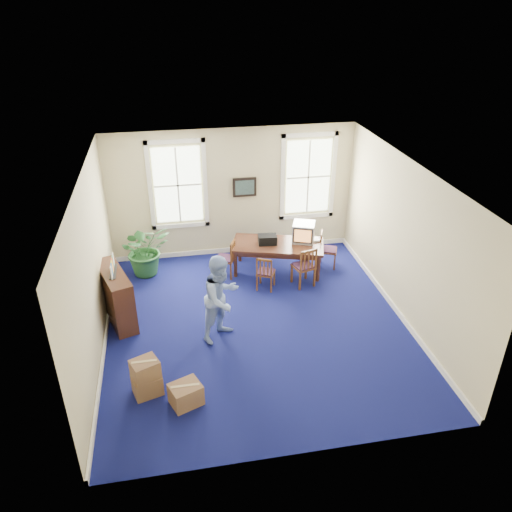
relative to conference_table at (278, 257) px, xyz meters
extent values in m
plane|color=navy|center=(-0.89, -2.06, -0.36)|extent=(6.50, 6.50, 0.00)
plane|color=white|center=(-0.89, -2.06, 2.84)|extent=(6.50, 6.50, 0.00)
plane|color=beige|center=(-0.89, 1.19, 1.24)|extent=(6.50, 0.00, 6.50)
plane|color=beige|center=(-0.89, -5.31, 1.24)|extent=(6.50, 0.00, 6.50)
plane|color=beige|center=(-3.89, -2.06, 1.24)|extent=(0.00, 6.50, 6.50)
plane|color=beige|center=(2.11, -2.06, 1.24)|extent=(0.00, 6.50, 6.50)
cube|color=white|center=(-0.89, 1.16, -0.30)|extent=(6.00, 0.04, 0.12)
cube|color=white|center=(-3.86, -2.06, -0.30)|extent=(0.04, 6.50, 0.12)
cube|color=white|center=(2.08, -2.06, -0.30)|extent=(0.04, 6.50, 0.12)
cube|color=white|center=(0.92, 0.00, 0.39)|extent=(0.18, 0.21, 0.05)
cube|color=black|center=(-0.24, 0.05, 0.47)|extent=(0.45, 0.31, 0.21)
imported|color=#88A5E1|center=(-1.61, -2.29, 0.51)|extent=(1.08, 1.06, 1.75)
cube|color=#452518|center=(-3.64, -1.35, 0.20)|extent=(0.85, 1.48, 1.12)
imported|color=#215425|center=(-3.07, 0.45, 0.27)|extent=(1.37, 1.27, 1.26)
camera|label=1|loc=(-2.41, -10.17, 5.68)|focal=35.00mm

